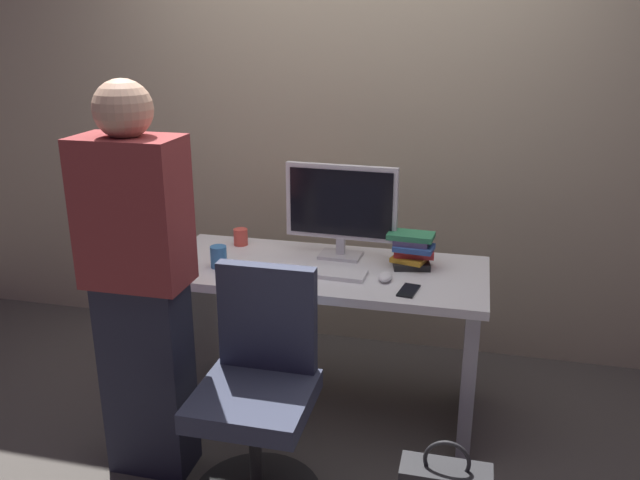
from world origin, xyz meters
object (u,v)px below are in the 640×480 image
at_px(desk, 322,311).
at_px(mouse, 385,277).
at_px(office_chair, 259,399).
at_px(person_at_desk, 140,285).
at_px(keyboard, 319,272).
at_px(cup_by_monitor, 241,237).
at_px(cup_near_keyboard, 219,257).
at_px(monitor, 341,206).
at_px(cell_phone, 409,291).
at_px(book_stack, 412,250).

xyz_separation_m(desk, mouse, (0.31, -0.10, 0.24)).
bearing_deg(office_chair, person_at_desk, 173.82).
distance_m(desk, mouse, 0.40).
distance_m(office_chair, person_at_desk, 0.65).
xyz_separation_m(keyboard, cup_by_monitor, (-0.49, 0.30, 0.03)).
bearing_deg(desk, cup_near_keyboard, -166.44).
relative_size(office_chair, monitor, 1.74).
height_order(person_at_desk, cell_phone, person_at_desk).
relative_size(cup_near_keyboard, cell_phone, 0.71).
height_order(keyboard, mouse, mouse).
height_order(desk, cell_phone, cell_phone).
bearing_deg(cup_by_monitor, desk, -23.82).
bearing_deg(cell_phone, office_chair, -128.44).
bearing_deg(book_stack, mouse, -114.38).
xyz_separation_m(keyboard, cup_near_keyboard, (-0.48, -0.03, 0.04)).
xyz_separation_m(desk, book_stack, (0.40, 0.11, 0.30)).
distance_m(office_chair, book_stack, 1.01).
distance_m(person_at_desk, book_stack, 1.24).
relative_size(person_at_desk, keyboard, 3.81).
height_order(cup_by_monitor, cell_phone, cup_by_monitor).
bearing_deg(person_at_desk, monitor, 49.87).
xyz_separation_m(keyboard, cell_phone, (0.42, -0.11, -0.01)).
bearing_deg(book_stack, cup_near_keyboard, -165.61).
bearing_deg(office_chair, cup_by_monitor, 113.54).
xyz_separation_m(office_chair, keyboard, (0.10, 0.58, 0.32)).
height_order(person_at_desk, cup_near_keyboard, person_at_desk).
relative_size(monitor, mouse, 5.41).
xyz_separation_m(desk, cell_phone, (0.42, -0.19, 0.23)).
height_order(office_chair, cell_phone, office_chair).
distance_m(mouse, book_stack, 0.24).
distance_m(monitor, cup_near_keyboard, 0.62).
relative_size(keyboard, book_stack, 1.93).
bearing_deg(book_stack, desk, -164.65).
distance_m(person_at_desk, monitor, 1.02).
distance_m(person_at_desk, keyboard, 0.81).
height_order(desk, mouse, mouse).
bearing_deg(office_chair, cell_phone, 42.53).
height_order(keyboard, cell_phone, keyboard).
bearing_deg(cell_phone, person_at_desk, -148.46).
bearing_deg(desk, monitor, 71.03).
relative_size(desk, cup_by_monitor, 17.93).
bearing_deg(keyboard, book_stack, 29.37).
relative_size(desk, monitor, 2.81).
bearing_deg(cup_near_keyboard, office_chair, -56.20).
bearing_deg(monitor, office_chair, -100.29).
relative_size(office_chair, keyboard, 2.19).
distance_m(person_at_desk, cell_phone, 1.11).
relative_size(desk, keyboard, 3.53).
xyz_separation_m(monitor, mouse, (0.26, -0.25, -0.24)).
relative_size(keyboard, cell_phone, 2.99).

